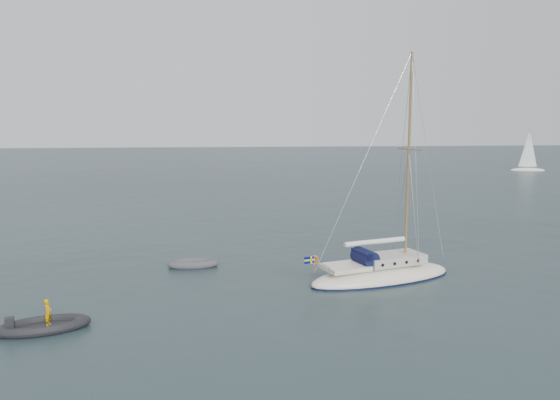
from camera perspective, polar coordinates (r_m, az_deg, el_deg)
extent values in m
plane|color=black|center=(33.65, 4.70, -7.04)|extent=(300.00, 300.00, 0.00)
ellipsoid|color=#F0E4CE|center=(31.52, 10.56, -7.95)|extent=(8.78, 2.73, 1.46)
cube|color=beige|center=(31.45, 11.81, -6.12)|extent=(3.51, 1.85, 0.54)
cube|color=#F0E4CE|center=(30.71, 6.38, -6.65)|extent=(2.34, 1.85, 0.24)
cylinder|color=#0E1133|center=(30.89, 8.62, -5.79)|extent=(0.94, 1.61, 0.94)
cube|color=#0E1133|center=(30.79, 8.27, -5.45)|extent=(0.44, 1.61, 0.39)
cylinder|color=olive|center=(30.84, 13.67, 4.05)|extent=(0.15, 0.15, 11.71)
cylinder|color=olive|center=(30.80, 13.71, 5.14)|extent=(0.05, 2.15, 0.05)
cylinder|color=olive|center=(30.87, 9.79, -4.35)|extent=(4.10, 0.10, 0.10)
cylinder|color=white|center=(30.86, 9.79, -4.26)|extent=(3.81, 0.27, 0.27)
cylinder|color=#97969F|center=(30.31, 3.50, -5.99)|extent=(0.04, 2.15, 0.04)
torus|color=orange|center=(30.86, 3.23, -5.73)|extent=(0.53, 0.10, 0.53)
cylinder|color=olive|center=(30.28, 2.86, -6.19)|extent=(0.03, 0.03, 0.88)
cube|color=#000970|center=(30.17, 2.31, -5.67)|extent=(0.59, 0.02, 0.37)
cube|color=#FFCB00|center=(30.17, 2.31, -5.67)|extent=(0.60, 0.03, 0.09)
cube|color=#FFCB00|center=(30.18, 2.51, -5.67)|extent=(0.09, 0.03, 0.39)
cylinder|color=black|center=(31.97, 9.12, -5.81)|extent=(0.18, 0.06, 0.18)
cylinder|color=black|center=(30.22, 10.05, -6.67)|extent=(0.18, 0.06, 0.18)
cylinder|color=black|center=(32.18, 10.46, -5.75)|extent=(0.18, 0.06, 0.18)
cylinder|color=black|center=(30.44, 11.47, -6.60)|extent=(0.18, 0.06, 0.18)
cylinder|color=black|center=(32.40, 11.79, -5.69)|extent=(0.18, 0.06, 0.18)
cylinder|color=black|center=(30.69, 12.87, -6.52)|extent=(0.18, 0.06, 0.18)
cylinder|color=black|center=(32.65, 13.10, -5.63)|extent=(0.18, 0.06, 0.18)
cylinder|color=black|center=(30.94, 14.24, -6.44)|extent=(0.18, 0.06, 0.18)
cube|color=#4C4C51|center=(34.07, -9.06, -6.69)|extent=(1.89, 0.78, 0.11)
cube|color=black|center=(26.02, -23.45, -12.08)|extent=(2.40, 1.00, 0.12)
cube|color=black|center=(26.33, -26.25, -11.30)|extent=(0.35, 0.35, 0.60)
imported|color=#DF9500|center=(25.76, -23.10, -10.80)|extent=(0.41, 0.50, 1.17)
ellipsoid|color=white|center=(106.04, 24.44, 2.83)|extent=(5.93, 1.98, 0.99)
cylinder|color=#97969F|center=(105.79, 24.57, 4.93)|extent=(0.10, 0.10, 6.92)
cone|color=white|center=(105.76, 24.55, 4.93)|extent=(3.16, 3.16, 6.42)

